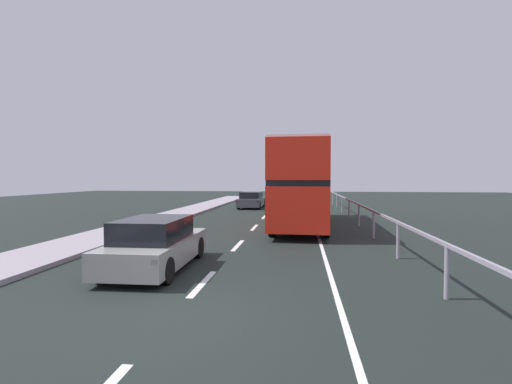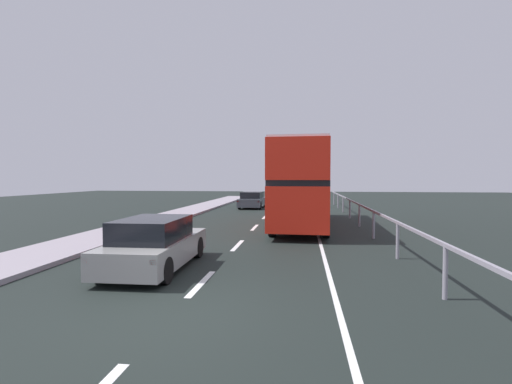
{
  "view_description": "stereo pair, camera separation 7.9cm",
  "coord_description": "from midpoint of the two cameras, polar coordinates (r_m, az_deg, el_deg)",
  "views": [
    {
      "loc": [
        2.28,
        -6.56,
        2.5
      ],
      "look_at": [
        0.43,
        8.78,
        1.89
      ],
      "focal_mm": 25.99,
      "sensor_mm": 36.0,
      "label": 1
    },
    {
      "loc": [
        2.35,
        -6.55,
        2.5
      ],
      "look_at": [
        0.43,
        8.78,
        1.89
      ],
      "focal_mm": 25.99,
      "sensor_mm": 36.0,
      "label": 2
    }
  ],
  "objects": [
    {
      "name": "ground_plane",
      "position": [
        7.4,
        -12.44,
        -17.94
      ],
      "size": [
        73.16,
        120.0,
        0.1
      ],
      "primitive_type": "cube",
      "color": "black"
    },
    {
      "name": "lane_paint_markings",
      "position": [
        14.97,
        5.34,
        -7.37
      ],
      "size": [
        3.18,
        46.0,
        0.01
      ],
      "color": "silver",
      "rests_on": "ground"
    },
    {
      "name": "bridge_side_railing",
      "position": [
        15.91,
        17.53,
        -3.48
      ],
      "size": [
        0.1,
        42.0,
        1.16
      ],
      "color": "gray",
      "rests_on": "ground"
    },
    {
      "name": "double_decker_bus_red",
      "position": [
        19.38,
        7.0,
        1.4
      ],
      "size": [
        2.85,
        10.95,
        4.13
      ],
      "rotation": [
        0.0,
        0.0,
        -0.04
      ],
      "color": "red",
      "rests_on": "ground"
    },
    {
      "name": "hatchback_car_near",
      "position": [
        10.58,
        -15.39,
        -7.78
      ],
      "size": [
        1.85,
        4.33,
        1.4
      ],
      "rotation": [
        0.0,
        0.0,
        0.02
      ],
      "color": "gray",
      "rests_on": "ground"
    },
    {
      "name": "sedan_car_ahead",
      "position": [
        30.41,
        -0.75,
        -1.25
      ],
      "size": [
        1.95,
        4.33,
        1.34
      ],
      "rotation": [
        0.0,
        0.0,
        -0.03
      ],
      "color": "#404650",
      "rests_on": "ground"
    }
  ]
}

